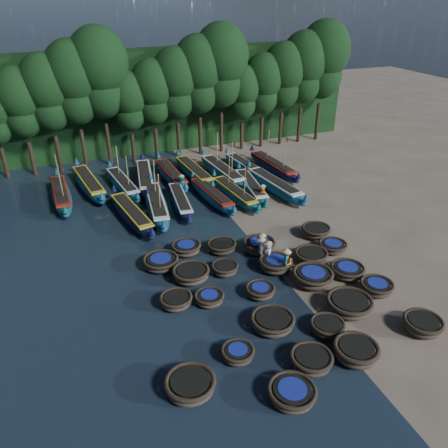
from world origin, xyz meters
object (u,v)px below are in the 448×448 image
object	(u,v)px
coracle_23	(259,245)
fisherman_6	(262,194)
coracle_19	(333,246)
coracle_3	(356,351)
coracle_6	(273,322)
coracle_5	(238,353)
coracle_9	(377,287)
coracle_4	(423,324)
coracle_18	(311,256)
fisherman_5	(182,184)
coracle_21	(186,248)
coracle_22	(222,246)
long_boat_11	(123,184)
coracle_13	(313,277)
long_boat_14	(194,172)
fisherman_2	(286,262)
long_boat_16	(245,166)
long_boat_10	(89,183)
fisherman_0	(268,252)
long_boat_15	(223,172)
coracle_0	(190,385)
coracle_12	(260,291)
coracle_20	(161,262)
coracle_15	(191,274)
long_boat_17	(273,166)
long_boat_6	(235,193)
coracle_1	(292,393)
long_boat_13	(171,175)
coracle_11	(209,298)
long_boat_8	(274,185)
fisherman_3	(262,246)
coracle_8	(349,304)
coracle_16	(225,268)
coracle_14	(347,270)
coracle_7	(327,327)
long_boat_12	(145,178)
fisherman_1	(286,261)
fisherman_4	(261,249)
coracle_24	(316,231)
long_boat_5	(212,195)
coracle_17	(276,264)

from	to	relation	value
coracle_23	fisherman_6	xyz separation A→B (m)	(3.27, 6.44, 0.38)
coracle_19	coracle_3	bearing A→B (deg)	-117.29
coracle_6	coracle_5	bearing A→B (deg)	-151.89
coracle_9	coracle_4	bearing A→B (deg)	-88.23
coracle_3	coracle_18	world-z (taller)	coracle_3
fisherman_5	coracle_21	bearing A→B (deg)	51.19
coracle_22	long_boat_11	xyz separation A→B (m)	(-4.33, 12.30, 0.16)
coracle_13	long_boat_14	distance (m)	17.97
fisherman_2	long_boat_16	bearing A→B (deg)	-167.48
long_boat_10	fisherman_0	distance (m)	18.17
coracle_3	coracle_13	xyz separation A→B (m)	(1.24, 5.82, -0.00)
long_boat_15	fisherman_2	world-z (taller)	long_boat_15
coracle_0	fisherman_5	world-z (taller)	fisherman_5
coracle_12	fisherman_2	xyz separation A→B (m)	(2.32, 1.35, 0.50)
coracle_12	coracle_20	xyz separation A→B (m)	(-4.48, 4.75, 0.04)
coracle_9	coracle_20	world-z (taller)	coracle_20
coracle_15	long_boat_17	xyz separation A→B (m)	(12.29, 13.78, 0.13)
coracle_4	coracle_20	size ratio (longest dim) A/B	0.92
coracle_20	long_boat_6	bearing A→B (deg)	43.46
coracle_1	long_boat_13	bearing A→B (deg)	86.57
coracle_18	long_boat_6	distance (m)	10.32
coracle_3	coracle_11	size ratio (longest dim) A/B	1.44
coracle_20	long_boat_16	bearing A→B (deg)	48.99
coracle_20	long_boat_10	distance (m)	14.02
fisherman_0	fisherman_2	distance (m)	1.50
long_boat_8	coracle_13	bearing A→B (deg)	-114.80
coracle_12	coracle_15	size ratio (longest dim) A/B	0.72
long_boat_14	long_boat_17	distance (m)	7.45
coracle_3	fisherman_3	bearing A→B (deg)	91.88
coracle_23	fisherman_3	xyz separation A→B (m)	(-0.16, -0.70, 0.40)
coracle_8	coracle_16	world-z (taller)	coracle_8
coracle_0	coracle_14	size ratio (longest dim) A/B	1.17
long_boat_8	long_boat_10	distance (m)	15.71
coracle_7	coracle_19	size ratio (longest dim) A/B	0.84
long_boat_8	long_boat_15	size ratio (longest dim) A/B	0.96
long_boat_12	fisherman_1	bearing A→B (deg)	-64.89
coracle_9	long_boat_17	distance (m)	18.92
coracle_6	long_boat_12	size ratio (longest dim) A/B	0.26
coracle_9	long_boat_8	bearing A→B (deg)	86.18
long_boat_6	long_boat_17	xyz separation A→B (m)	(5.67, 4.33, 0.05)
fisherman_3	long_boat_10	bearing A→B (deg)	-104.85
fisherman_5	fisherman_4	bearing A→B (deg)	73.88
coracle_15	long_boat_15	world-z (taller)	long_boat_15
coracle_19	coracle_24	bearing A→B (deg)	90.68
coracle_8	coracle_11	world-z (taller)	coracle_8
coracle_13	long_boat_5	distance (m)	12.79
coracle_11	fisherman_3	xyz separation A→B (m)	(4.63, 3.17, 0.51)
long_boat_13	fisherman_3	bearing A→B (deg)	-84.81
coracle_3	long_boat_11	size ratio (longest dim) A/B	0.29
coracle_17	fisherman_1	bearing A→B (deg)	-62.58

